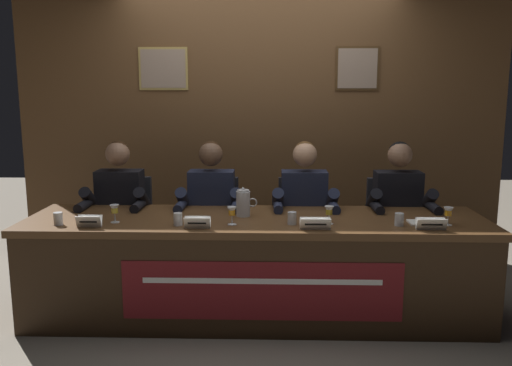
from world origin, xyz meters
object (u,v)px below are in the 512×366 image
object	(u,v)px
juice_glass_center_left	(232,212)
document_stack_far_right	(424,223)
panelist_far_left	(118,206)
panelist_far_right	(399,208)
panelist_center_left	(211,207)
water_cup_center_right	(292,219)
conference_table	(256,253)
water_cup_far_right	(399,220)
juice_glass_far_left	(115,210)
chair_far_right	(392,235)
chair_center_right	(303,235)
water_cup_center_left	(178,220)
juice_glass_center_right	(329,212)
water_cup_far_left	(58,219)
chair_far_left	(126,233)
nameplate_center_right	(315,224)
juice_glass_far_right	(448,213)
water_pitcher_central	(243,203)
nameplate_far_left	(89,221)
chair_center_left	(214,234)
nameplate_far_right	(431,224)
nameplate_center_left	(197,223)

from	to	relation	value
juice_glass_center_left	document_stack_far_right	size ratio (longest dim) A/B	0.58
panelist_far_left	panelist_far_right	world-z (taller)	same
panelist_far_left	panelist_center_left	world-z (taller)	same
juice_glass_center_left	water_cup_center_right	world-z (taller)	juice_glass_center_left
conference_table	water_cup_far_right	xyz separation A→B (m)	(0.96, -0.08, 0.26)
juice_glass_far_left	chair_far_right	xyz separation A→B (m)	(2.07, 0.76, -0.38)
chair_center_right	water_cup_center_left	bearing A→B (deg)	-136.82
juice_glass_center_right	chair_center_right	bearing A→B (deg)	99.48
juice_glass_far_left	chair_center_right	xyz separation A→B (m)	(1.33, 0.76, -0.38)
water_cup_center_left	chair_far_right	size ratio (longest dim) A/B	0.09
water_cup_far_left	panelist_far_right	bearing A→B (deg)	14.74
chair_far_left	nameplate_center_right	distance (m)	1.79
water_cup_center_left	juice_glass_far_right	size ratio (longest dim) A/B	0.69
juice_glass_center_left	nameplate_center_right	bearing A→B (deg)	-11.61
panelist_far_left	water_pitcher_central	world-z (taller)	panelist_far_left
nameplate_far_left	panelist_far_right	xyz separation A→B (m)	(2.20, 0.69, -0.05)
nameplate_far_left	nameplate_center_right	size ratio (longest dim) A/B	0.83
water_cup_far_left	water_cup_center_right	xyz separation A→B (m)	(1.57, 0.06, 0.00)
chair_center_left	chair_center_right	size ratio (longest dim) A/B	1.00
water_cup_center_right	panelist_far_right	world-z (taller)	panelist_far_right
nameplate_far_left	water_cup_far_left	size ratio (longest dim) A/B	1.94
nameplate_far_left	document_stack_far_right	xyz separation A→B (m)	(2.24, 0.16, -0.03)
chair_center_left	water_pitcher_central	xyz separation A→B (m)	(0.28, -0.55, 0.38)
panelist_far_left	water_cup_center_right	world-z (taller)	panelist_far_left
juice_glass_center_right	juice_glass_far_right	xyz separation A→B (m)	(0.79, -0.01, 0.00)
panelist_far_left	juice_glass_far_right	size ratio (longest dim) A/B	9.87
water_cup_far_right	conference_table	bearing A→B (deg)	174.96
panelist_center_left	water_cup_center_left	size ratio (longest dim) A/B	14.40
chair_far_right	panelist_far_right	world-z (taller)	panelist_far_right
water_cup_far_right	juice_glass_far_right	bearing A→B (deg)	3.41
water_cup_center_right	water_pitcher_central	bearing A→B (deg)	145.97
chair_center_left	juice_glass_far_right	size ratio (longest dim) A/B	7.23
chair_center_right	nameplate_center_right	size ratio (longest dim) A/B	4.50
water_cup_center_left	document_stack_far_right	distance (m)	1.67
nameplate_far_left	document_stack_far_right	bearing A→B (deg)	4.00
water_cup_center_left	water_cup_far_left	bearing A→B (deg)	-179.42
panelist_far_right	chair_far_right	bearing A→B (deg)	90.00
chair_far_left	document_stack_far_right	bearing A→B (deg)	-18.09
nameplate_far_left	panelist_center_left	world-z (taller)	panelist_center_left
juice_glass_far_left	water_cup_center_right	xyz separation A→B (m)	(1.21, -0.02, -0.05)
panelist_far_right	document_stack_far_right	xyz separation A→B (m)	(0.04, -0.54, 0.02)
juice_glass_center_left	water_cup_center_right	size ratio (longest dim) A/B	1.46
panelist_far_left	water_cup_far_right	xyz separation A→B (m)	(2.07, -0.59, 0.05)
panelist_far_left	nameplate_far_right	distance (m)	2.36
chair_far_left	nameplate_center_left	size ratio (longest dim) A/B	5.24
chair_center_left	panelist_far_right	distance (m)	1.52
juice_glass_center_left	panelist_far_right	xyz separation A→B (m)	(1.26, 0.60, -0.10)
chair_far_right	juice_glass_far_right	world-z (taller)	chair_far_right
water_pitcher_central	nameplate_center_left	bearing A→B (deg)	-128.25
panelist_far_left	juice_glass_center_left	world-z (taller)	panelist_far_left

